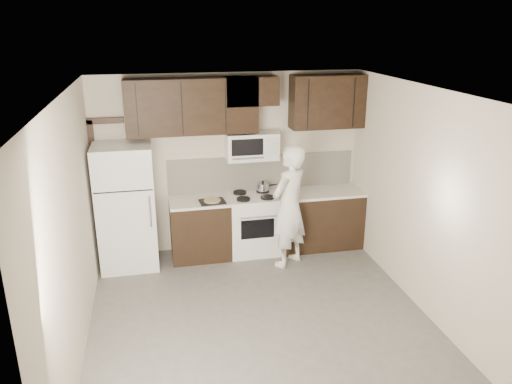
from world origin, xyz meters
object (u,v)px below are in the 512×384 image
object	(u,v)px
stove	(253,224)
microwave	(252,146)
person	(289,207)
refrigerator	(126,207)

from	to	relation	value
stove	microwave	size ratio (longest dim) A/B	1.24
stove	person	world-z (taller)	person
stove	microwave	bearing A→B (deg)	90.10
person	stove	bearing A→B (deg)	-89.63
stove	refrigerator	size ratio (longest dim) A/B	0.52
refrigerator	person	world-z (taller)	refrigerator
person	refrigerator	bearing A→B (deg)	-49.78
stove	person	size ratio (longest dim) A/B	0.52
microwave	refrigerator	size ratio (longest dim) A/B	0.42
stove	refrigerator	xyz separation A→B (m)	(-1.85, -0.05, 0.44)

